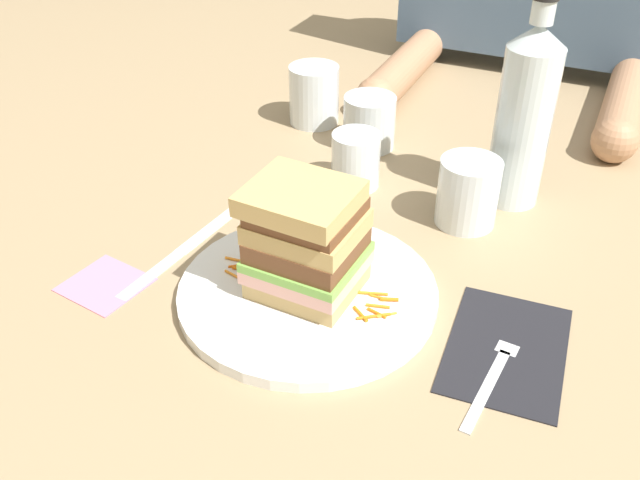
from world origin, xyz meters
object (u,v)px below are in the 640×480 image
(napkin_dark, at_px, (506,351))
(knife, at_px, (179,253))
(sandwich, at_px, (306,241))
(empty_tumbler_0, at_px, (356,160))
(fork, at_px, (499,364))
(empty_tumbler_2, at_px, (314,95))
(napkin_pink, at_px, (105,284))
(main_plate, at_px, (308,292))
(water_bottle, at_px, (524,114))
(juice_glass, at_px, (467,196))
(empty_tumbler_1, at_px, (369,122))

(napkin_dark, relative_size, knife, 0.79)
(sandwich, height_order, napkin_dark, sandwich)
(empty_tumbler_0, bearing_deg, fork, -45.68)
(empty_tumbler_2, relative_size, napkin_pink, 1.09)
(main_plate, distance_m, knife, 0.16)
(water_bottle, xyz_separation_m, empty_tumbler_2, (-0.32, 0.10, -0.07))
(water_bottle, distance_m, empty_tumbler_2, 0.34)
(sandwich, xyz_separation_m, juice_glass, (0.11, 0.21, -0.04))
(empty_tumbler_0, xyz_separation_m, empty_tumbler_2, (-0.13, 0.15, 0.01))
(main_plate, distance_m, water_bottle, 0.34)
(napkin_dark, distance_m, knife, 0.37)
(knife, bearing_deg, empty_tumbler_1, 74.05)
(knife, bearing_deg, fork, -4.04)
(sandwich, bearing_deg, empty_tumbler_1, 101.14)
(empty_tumbler_2, bearing_deg, empty_tumbler_0, -49.17)
(sandwich, distance_m, fork, 0.21)
(main_plate, height_order, juice_glass, juice_glass)
(main_plate, bearing_deg, fork, -5.04)
(fork, xyz_separation_m, empty_tumbler_1, (-0.27, 0.36, 0.03))
(fork, bearing_deg, napkin_dark, 84.93)
(fork, bearing_deg, water_bottle, 100.30)
(empty_tumbler_1, distance_m, napkin_pink, 0.44)
(main_plate, height_order, water_bottle, water_bottle)
(empty_tumbler_2, bearing_deg, main_plate, -65.67)
(napkin_dark, bearing_deg, sandwich, -178.59)
(knife, distance_m, empty_tumbler_2, 0.38)
(napkin_dark, relative_size, napkin_pink, 1.97)
(juice_glass, relative_size, empty_tumbler_2, 0.93)
(napkin_dark, distance_m, napkin_pink, 0.41)
(sandwich, distance_m, empty_tumbler_2, 0.42)
(sandwich, height_order, empty_tumbler_0, sandwich)
(juice_glass, height_order, empty_tumbler_2, empty_tumbler_2)
(empty_tumbler_1, xyz_separation_m, empty_tumbler_2, (-0.10, 0.04, 0.01))
(empty_tumbler_0, relative_size, empty_tumbler_2, 0.82)
(empty_tumbler_2, xyz_separation_m, napkin_pink, (-0.03, -0.46, -0.04))
(main_plate, height_order, sandwich, sandwich)
(fork, bearing_deg, napkin_pink, -172.37)
(napkin_dark, bearing_deg, knife, 179.43)
(water_bottle, distance_m, napkin_pink, 0.51)
(empty_tumbler_1, bearing_deg, water_bottle, -15.49)
(empty_tumbler_1, bearing_deg, main_plate, -78.72)
(knife, bearing_deg, empty_tumbler_0, 61.92)
(fork, xyz_separation_m, juice_glass, (-0.09, 0.23, 0.03))
(fork, height_order, napkin_pink, fork)
(water_bottle, relative_size, empty_tumbler_2, 3.01)
(main_plate, bearing_deg, empty_tumbler_0, 100.66)
(main_plate, bearing_deg, sandwich, -141.09)
(napkin_pink, bearing_deg, empty_tumbler_2, 86.26)
(main_plate, height_order, knife, main_plate)
(empty_tumbler_2, bearing_deg, napkin_pink, -93.74)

